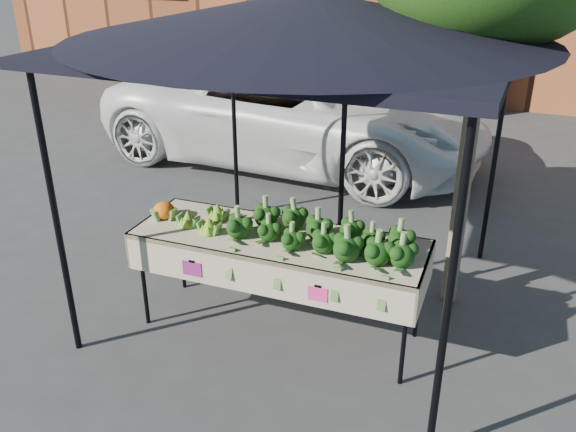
% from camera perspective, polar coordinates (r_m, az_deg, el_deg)
% --- Properties ---
extents(ground, '(90.00, 90.00, 0.00)m').
position_cam_1_polar(ground, '(5.28, 1.24, -10.89)').
color(ground, '#333336').
extents(table, '(2.42, 0.88, 0.90)m').
position_cam_1_polar(table, '(5.06, -0.88, -6.55)').
color(table, beige).
rests_on(table, ground).
extents(canopy, '(3.16, 3.16, 2.74)m').
position_cam_1_polar(canopy, '(5.14, 1.73, 5.34)').
color(canopy, black).
rests_on(canopy, ground).
extents(broccoli_heap, '(1.53, 0.56, 0.25)m').
position_cam_1_polar(broccoli_heap, '(4.69, 3.24, -1.27)').
color(broccoli_heap, '#093309').
rests_on(broccoli_heap, table).
extents(romanesco_cluster, '(0.42, 0.46, 0.19)m').
position_cam_1_polar(romanesco_cluster, '(5.06, -7.91, 0.23)').
color(romanesco_cluster, '#88AE26').
rests_on(romanesco_cluster, table).
extents(cauliflower_pair, '(0.19, 0.19, 0.17)m').
position_cam_1_polar(cauliflower_pair, '(5.23, -11.74, 0.66)').
color(cauliflower_pair, orange).
rests_on(cauliflower_pair, table).
extents(street_tree, '(2.04, 2.04, 4.02)m').
position_cam_1_polar(street_tree, '(5.16, 17.47, 11.68)').
color(street_tree, '#1E4C14').
rests_on(street_tree, ground).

